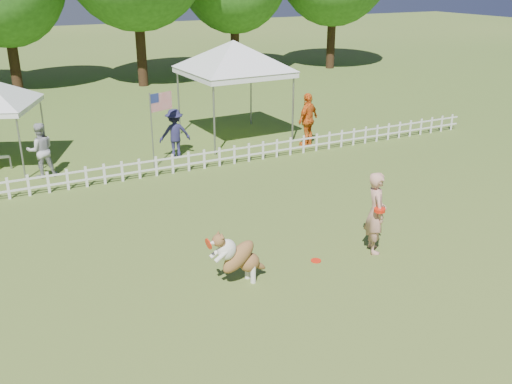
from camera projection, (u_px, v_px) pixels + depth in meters
ground at (304, 277)px, 11.13m from camera, size 120.00×120.00×0.00m
picket_fence at (181, 163)px, 16.84m from camera, size 22.00×0.08×0.60m
handler at (376, 213)px, 11.87m from camera, size 0.64×0.76×1.77m
dog at (239, 257)px, 10.69m from camera, size 1.15×0.48×1.16m
frisbee_on_turf at (316, 261)px, 11.74m from camera, size 0.24×0.24×0.02m
canopy_tent_right at (234, 92)px, 19.85m from camera, size 3.37×3.37×3.35m
flag_pole at (152, 131)px, 16.91m from camera, size 0.85×0.42×2.29m
spectator_a at (41, 150)px, 16.33m from camera, size 0.79×0.62×1.59m
spectator_b at (175, 133)px, 18.13m from camera, size 1.06×0.68×1.55m
spectator_c at (308, 119)px, 19.30m from camera, size 1.14×0.86×1.80m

